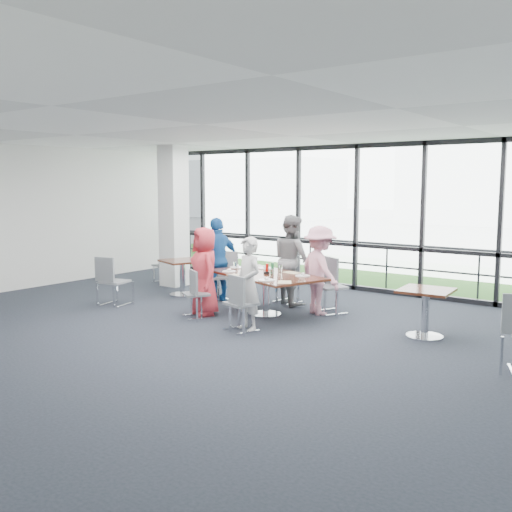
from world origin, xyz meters
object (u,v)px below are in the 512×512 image
Objects in this scene: structural_column at (174,216)px; diner_far_left at (292,260)px; diner_near_left at (205,271)px; side_table_right at (426,298)px; chair_spare_la at (115,282)px; chair_main_nl at (196,294)px; main_table at (266,280)px; side_table_left at (182,266)px; chair_main_nr at (241,303)px; diner_near_right at (248,284)px; chair_main_fl at (288,280)px; diner_end at (218,260)px; chair_spare_lb at (164,265)px; chair_main_end at (217,277)px; diner_far_right at (320,270)px; chair_main_fr at (331,287)px.

diner_far_left is (3.31, -0.11, -0.72)m from structural_column.
side_table_right is at bearing 42.08° from diner_near_left.
chair_spare_la is at bearing -74.28° from structural_column.
main_table is at bearing 76.83° from chair_main_nl.
diner_near_left is (1.58, -1.07, 0.17)m from side_table_left.
structural_column is at bearing 165.56° from chair_main_nr.
side_table_left is 0.67× the size of diner_near_right.
diner_near_right reaches higher than side_table_left.
side_table_right is 3.24m from chair_main_fl.
main_table is at bearing 88.70° from diner_end.
structural_column is 3.78× the size of chair_spare_lb.
side_table_right is 0.84× the size of chair_main_end.
diner_near_right is at bearing 134.20° from diner_far_left.
diner_far_left is 1.09× the size of diner_far_right.
side_table_right is 2.75m from diner_near_right.
diner_near_left is 1.89m from chair_main_fl.
chair_spare_la is (-3.16, 0.07, 0.02)m from chair_main_nr.
diner_near_left is at bearing -127.47° from main_table.
chair_spare_la is (-3.55, -1.72, -0.34)m from diner_far_right.
side_table_left is 0.63× the size of diner_far_right.
chair_spare_la is at bearing -143.84° from chair_main_nl.
diner_far_left is 0.98m from diner_far_right.
chair_main_fl is (-0.13, 0.04, -0.42)m from diner_far_left.
chair_spare_la reaches higher than chair_main_fl.
diner_end is 1.99× the size of chair_main_nl.
structural_column is 3.94× the size of side_table_right.
chair_spare_la is (-0.33, -1.52, -0.16)m from side_table_left.
chair_main_nl is 2.44m from chair_main_fr.
diner_near_right is at bearing 106.07° from diner_far_right.
diner_near_left is at bearing -167.13° from side_table_right.
diner_far_left is 1.04× the size of diner_end.
chair_spare_lb is at bearing -83.45° from chair_main_end.
side_table_left is 1.04× the size of chair_main_fr.
side_table_right is 0.54× the size of diner_near_right.
side_table_left is 2.32m from chair_main_fl.
chair_main_nl is at bearing 84.64° from chair_main_fl.
structural_column is 2.12× the size of diner_near_right.
diner_near_right is at bearing 88.52° from chair_main_nr.
diner_near_right is 2.27m from chair_main_fl.
diner_near_right is 1.78× the size of chair_main_nl.
chair_main_fr is 1.05× the size of chair_spare_la.
side_table_right is (2.83, 0.24, -0.03)m from main_table.
chair_main_nl is (-0.71, -1.98, -0.45)m from diner_far_left.
diner_near_left reaches higher than side_table_right.
main_table is 1.20m from chair_main_fr.
diner_near_right reaches higher than chair_spare_lb.
diner_near_right is (-2.45, -1.25, 0.14)m from side_table_right.
main_table is 2.37× the size of side_table_left.
side_table_left is at bearing 153.37° from chair_spare_lb.
structural_column is 3.33× the size of chair_main_end.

